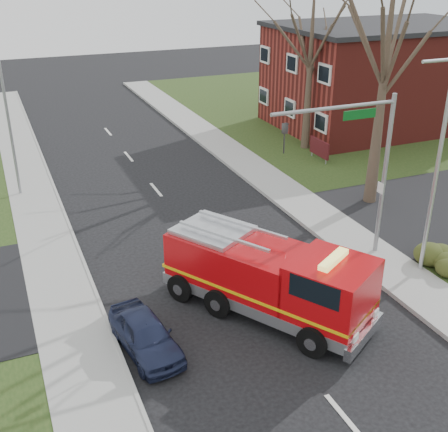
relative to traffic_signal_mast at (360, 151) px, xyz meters
name	(u,v)px	position (x,y,z in m)	size (l,w,h in m)	color
ground	(251,305)	(-5.21, -1.50, -4.71)	(120.00, 120.00, 0.00)	black
sidewalk_right	(391,269)	(0.99, -1.50, -4.63)	(2.40, 80.00, 0.15)	#999893
sidewalk_left	(78,345)	(-11.41, -1.50, -4.63)	(2.40, 80.00, 0.15)	#999893
brick_building	(383,75)	(13.79, 16.50, -1.05)	(15.40, 10.40, 7.25)	maroon
health_center_sign	(319,148)	(5.29, 11.00, -3.83)	(0.12, 2.00, 1.40)	#471015
bare_tree_near	(387,54)	(4.29, 4.50, 2.71)	(6.00, 6.00, 12.00)	#3C2C23
bare_tree_far	(311,47)	(5.79, 13.50, 1.78)	(5.25, 5.25, 10.50)	#3C2C23
traffic_signal_mast	(360,151)	(0.00, 0.00, 0.00)	(5.29, 0.18, 6.80)	gray
streetlight_pole	(437,164)	(1.93, -2.00, -0.16)	(1.48, 0.16, 8.40)	#B7BABF
utility_pole_far	(10,131)	(-12.01, 12.50, -1.21)	(0.14, 0.14, 7.00)	gray
fire_engine	(269,279)	(-4.86, -2.10, -3.37)	(5.92, 7.56, 2.95)	#B5080C
parked_car_maroon	(145,334)	(-9.41, -2.50, -4.10)	(1.44, 3.57, 1.22)	#1D233F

